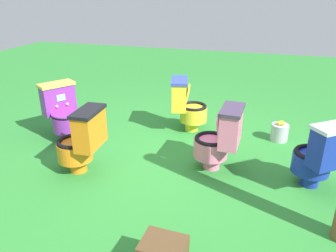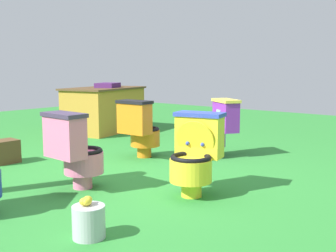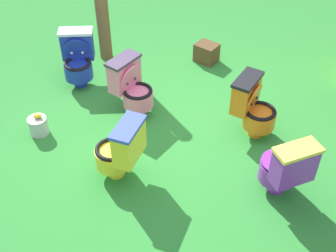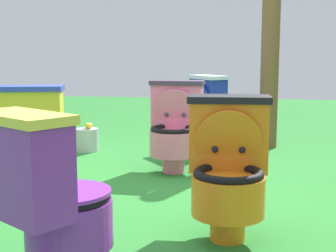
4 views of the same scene
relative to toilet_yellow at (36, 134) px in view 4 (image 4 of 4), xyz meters
name	(u,v)px [view 4 (image 4 of 4)]	position (x,y,z in m)	size (l,w,h in m)	color
ground	(155,188)	(-0.02, 0.87, -0.37)	(14.00, 14.00, 0.00)	#2D8433
toilet_yellow	(36,134)	(0.00, 0.00, 0.00)	(0.57, 0.51, 0.73)	yellow
toilet_orange	(228,165)	(0.79, 1.40, 0.00)	(0.51, 0.44, 0.73)	orange
toilet_pink	(175,125)	(-0.59, 0.93, 0.00)	(0.51, 0.44, 0.73)	pink
toilet_blue	(199,111)	(-1.57, 1.03, 0.00)	(0.62, 0.64, 0.73)	#192D9E
toilet_purple	(50,198)	(1.47, 0.71, 0.00)	(0.63, 0.61, 0.73)	purple
wooden_post	(270,56)	(-1.71, 1.72, 0.54)	(0.18, 0.18, 1.84)	brown
lemon_bucket	(87,139)	(-1.24, -0.03, -0.26)	(0.22, 0.22, 0.28)	#B7B7BF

